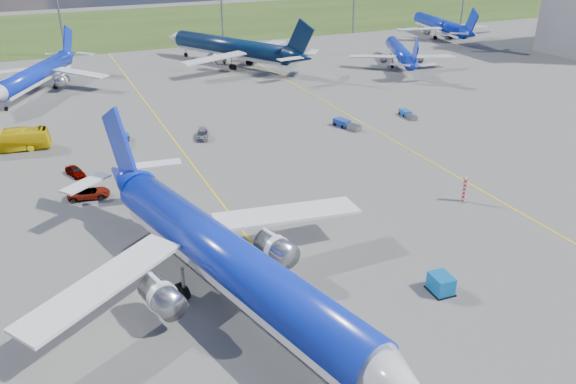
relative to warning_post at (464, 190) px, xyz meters
name	(u,v)px	position (x,y,z in m)	size (l,w,h in m)	color
ground	(288,292)	(-26.00, -8.00, -1.50)	(400.00, 400.00, 0.00)	#555553
grass_strip	(90,28)	(-26.00, 142.00, -1.50)	(400.00, 80.00, 0.01)	#2D4719
taxiway_lines	(202,175)	(-25.83, 19.70, -1.49)	(60.25, 160.00, 0.02)	yellow
warning_post	(464,190)	(0.00, 0.00, 0.00)	(0.50, 0.50, 3.00)	red
bg_jet_nnw	(39,92)	(-43.37, 71.08, -1.50)	(28.14, 36.93, 9.67)	#0D27BD
bg_jet_n	(232,65)	(-2.25, 76.96, -1.50)	(34.38, 45.13, 11.82)	#061A39
bg_jet_ne	(399,66)	(32.67, 61.01, -1.50)	(25.06, 32.90, 8.62)	#0D27BD
bg_jet_ene	(438,37)	(62.86, 85.93, -1.50)	(29.01, 38.08, 9.97)	#0D27BD
main_airliner	(231,301)	(-31.12, -7.20, -1.50)	(35.55, 46.66, 12.22)	#0D27BD
uld_container	(441,284)	(-13.74, -13.46, -0.66)	(1.68, 2.10, 1.68)	#0B569F
apron_bus	(8,141)	(-48.52, 39.26, 0.06)	(2.62, 11.22, 3.12)	yellow
service_car_a	(75,171)	(-40.74, 26.24, -0.88)	(1.47, 3.65, 1.24)	#999999
service_car_b	(89,193)	(-39.90, 18.71, -0.83)	(2.23, 4.83, 1.34)	#999999
service_car_c	(202,135)	(-21.88, 33.03, -0.90)	(1.68, 4.14, 1.20)	#999999
baggage_tug_w	(346,124)	(0.38, 28.50, -0.97)	(2.74, 5.24, 1.14)	#193896
baggage_tug_c	(124,140)	(-33.00, 36.10, -1.05)	(1.96, 4.43, 0.96)	navy
baggage_tug_e	(407,114)	(12.48, 29.07, -1.05)	(1.53, 4.39, 0.97)	#1A4E9F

